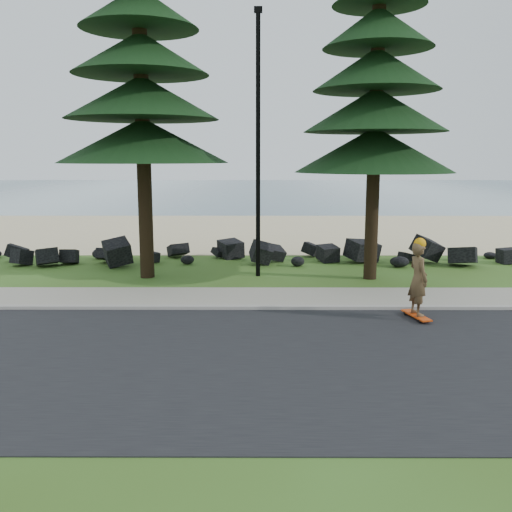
# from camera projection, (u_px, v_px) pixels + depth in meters

# --- Properties ---
(ground) EXTENTS (160.00, 160.00, 0.00)m
(ground) POSITION_uv_depth(u_px,v_px,m) (258.00, 301.00, 15.08)
(ground) COLOR #3C581B
(ground) RESTS_ON ground
(road) EXTENTS (160.00, 7.00, 0.02)m
(road) POSITION_uv_depth(u_px,v_px,m) (258.00, 360.00, 10.64)
(road) COLOR black
(road) RESTS_ON ground
(kerb) EXTENTS (160.00, 0.20, 0.10)m
(kerb) POSITION_uv_depth(u_px,v_px,m) (258.00, 308.00, 14.18)
(kerb) COLOR #A49B93
(kerb) RESTS_ON ground
(sidewalk) EXTENTS (160.00, 2.00, 0.08)m
(sidewalk) POSITION_uv_depth(u_px,v_px,m) (258.00, 297.00, 15.27)
(sidewalk) COLOR gray
(sidewalk) RESTS_ON ground
(beach_sand) EXTENTS (160.00, 15.00, 0.01)m
(beach_sand) POSITION_uv_depth(u_px,v_px,m) (258.00, 231.00, 29.36)
(beach_sand) COLOR beige
(beach_sand) RESTS_ON ground
(ocean) EXTENTS (160.00, 58.00, 0.01)m
(ocean) POSITION_uv_depth(u_px,v_px,m) (258.00, 190.00, 65.32)
(ocean) COLOR #365767
(ocean) RESTS_ON ground
(seawall_boulders) EXTENTS (60.00, 2.40, 1.10)m
(seawall_boulders) POSITION_uv_depth(u_px,v_px,m) (258.00, 262.00, 20.59)
(seawall_boulders) COLOR black
(seawall_boulders) RESTS_ON ground
(pine_right) EXTENTS (4.80, 4.80, 12.72)m
(pine_right) POSITION_uv_depth(u_px,v_px,m) (379.00, 7.00, 16.45)
(pine_right) COLOR black
(pine_right) RESTS_ON ground
(lamp_post) EXTENTS (0.25, 0.14, 8.14)m
(lamp_post) POSITION_uv_depth(u_px,v_px,m) (258.00, 144.00, 17.52)
(lamp_post) COLOR black
(lamp_post) RESTS_ON ground
(skateboarder) EXTENTS (0.55, 1.06, 1.91)m
(skateboarder) POSITION_uv_depth(u_px,v_px,m) (418.00, 279.00, 13.17)
(skateboarder) COLOR #C73B0B
(skateboarder) RESTS_ON ground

